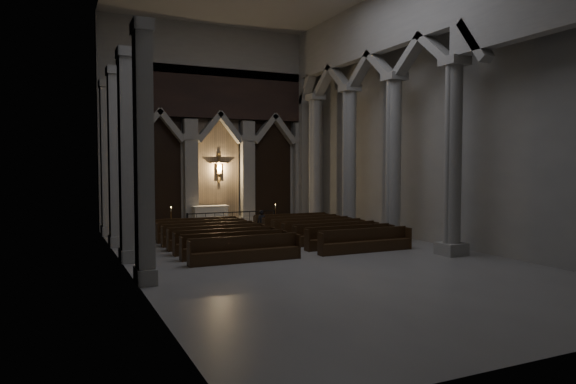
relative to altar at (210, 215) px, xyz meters
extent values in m
plane|color=gray|center=(0.77, -11.06, -0.71)|extent=(24.00, 24.00, 0.00)
cube|color=#9A9790|center=(0.77, 0.94, 5.29)|extent=(14.00, 0.10, 12.00)
cube|color=#9A9790|center=(-6.23, -11.06, 5.29)|extent=(0.10, 24.00, 12.00)
cube|color=#9A9790|center=(7.77, -11.06, 5.29)|extent=(0.10, 24.00, 12.00)
cube|color=#A09D95|center=(-4.63, 0.44, 2.49)|extent=(0.80, 0.50, 6.40)
cube|color=#A09D95|center=(-4.63, 0.44, -0.46)|extent=(1.05, 0.70, 0.50)
cube|color=#A09D95|center=(-4.63, 0.44, 4.64)|extent=(1.00, 0.65, 0.35)
cube|color=#A09D95|center=(-1.03, 0.44, 2.49)|extent=(0.80, 0.50, 6.40)
cube|color=#A09D95|center=(-1.03, 0.44, -0.46)|extent=(1.05, 0.70, 0.50)
cube|color=#A09D95|center=(-1.03, 0.44, 4.64)|extent=(1.00, 0.65, 0.35)
cube|color=#A09D95|center=(2.57, 0.44, 2.49)|extent=(0.80, 0.50, 6.40)
cube|color=#A09D95|center=(2.57, 0.44, -0.46)|extent=(1.05, 0.70, 0.50)
cube|color=#A09D95|center=(2.57, 0.44, 4.64)|extent=(1.00, 0.65, 0.35)
cube|color=#A09D95|center=(6.17, 0.44, 2.49)|extent=(0.80, 0.50, 6.40)
cube|color=#A09D95|center=(6.17, 0.44, -0.46)|extent=(1.05, 0.70, 0.50)
cube|color=#A09D95|center=(6.17, 0.44, 4.64)|extent=(1.00, 0.65, 0.35)
cube|color=black|center=(-2.83, 0.79, 2.79)|extent=(2.60, 0.15, 7.00)
cube|color=#967D60|center=(0.77, 0.79, 2.79)|extent=(2.60, 0.15, 7.00)
cube|color=black|center=(4.37, 0.79, 2.79)|extent=(2.60, 0.15, 7.00)
cube|color=black|center=(0.77, 0.44, 7.29)|extent=(12.00, 0.50, 3.00)
cube|color=#A09D95|center=(-5.43, 0.44, 3.79)|extent=(1.60, 0.50, 9.00)
cube|color=#A09D95|center=(6.97, 0.44, 3.79)|extent=(1.60, 0.50, 9.00)
cube|color=#A09D95|center=(0.77, 0.44, 9.79)|extent=(14.00, 0.50, 3.00)
plane|color=#FFDC72|center=(0.77, 0.76, 2.79)|extent=(1.50, 0.00, 1.50)
cube|color=brown|center=(0.77, 0.67, 2.79)|extent=(0.13, 0.08, 1.80)
cube|color=brown|center=(0.77, 0.67, 3.14)|extent=(1.10, 0.08, 0.13)
cube|color=tan|center=(0.77, 0.61, 2.74)|extent=(0.26, 0.10, 0.60)
sphere|color=tan|center=(0.77, 0.61, 3.14)|extent=(0.17, 0.17, 0.17)
cylinder|color=tan|center=(0.51, 0.61, 3.11)|extent=(0.45, 0.08, 0.08)
cylinder|color=tan|center=(1.03, 0.61, 3.11)|extent=(0.45, 0.08, 0.08)
cube|color=#A09D95|center=(6.27, -1.56, -0.46)|extent=(1.00, 1.00, 0.50)
cylinder|color=#A09D95|center=(6.27, -1.56, 3.29)|extent=(0.70, 0.70, 7.50)
cube|color=#A09D95|center=(6.27, -1.56, 7.14)|extent=(0.95, 0.95, 0.35)
cube|color=#A09D95|center=(6.27, -5.56, -0.46)|extent=(1.00, 1.00, 0.50)
cylinder|color=#A09D95|center=(6.27, -5.56, 3.29)|extent=(0.70, 0.70, 7.50)
cube|color=#A09D95|center=(6.27, -5.56, 7.14)|extent=(0.95, 0.95, 0.35)
cube|color=#A09D95|center=(6.27, -9.56, -0.46)|extent=(1.00, 1.00, 0.50)
cylinder|color=#A09D95|center=(6.27, -9.56, 3.29)|extent=(0.70, 0.70, 7.50)
cube|color=#A09D95|center=(6.27, -9.56, 7.14)|extent=(0.95, 0.95, 0.35)
cube|color=#A09D95|center=(6.27, -13.56, -0.46)|extent=(1.00, 1.00, 0.50)
cylinder|color=#A09D95|center=(6.27, -13.56, 3.29)|extent=(0.70, 0.70, 7.50)
cube|color=#A09D95|center=(6.27, -13.56, 7.14)|extent=(0.95, 0.95, 0.35)
cube|color=#A09D95|center=(6.27, -11.06, 9.89)|extent=(0.55, 24.00, 2.80)
cube|color=#A09D95|center=(6.27, 0.34, 3.89)|extent=(0.55, 1.20, 9.20)
cube|color=#A09D95|center=(-5.98, -1.56, -0.46)|extent=(0.60, 1.00, 0.50)
cube|color=#A09D95|center=(-5.98, -1.56, 3.29)|extent=(0.50, 0.80, 7.50)
cube|color=#A09D95|center=(-5.98, -1.56, 7.14)|extent=(0.60, 1.00, 0.35)
cube|color=#A09D95|center=(-5.98, -5.56, -0.46)|extent=(0.60, 1.00, 0.50)
cube|color=#A09D95|center=(-5.98, -5.56, 3.29)|extent=(0.50, 0.80, 7.50)
cube|color=#A09D95|center=(-5.98, -5.56, 7.14)|extent=(0.60, 1.00, 0.35)
cube|color=#A09D95|center=(-5.98, -9.56, -0.46)|extent=(0.60, 1.00, 0.50)
cube|color=#A09D95|center=(-5.98, -9.56, 3.29)|extent=(0.50, 0.80, 7.50)
cube|color=#A09D95|center=(-5.98, -9.56, 7.14)|extent=(0.60, 1.00, 0.35)
cube|color=#A09D95|center=(-5.98, -13.56, -0.46)|extent=(0.60, 1.00, 0.50)
cube|color=#A09D95|center=(-5.98, -13.56, 3.29)|extent=(0.50, 0.80, 7.50)
cube|color=#A09D95|center=(-5.98, -13.56, 7.14)|extent=(0.60, 1.00, 0.35)
cube|color=#A09D95|center=(0.77, -0.46, -0.63)|extent=(8.50, 2.60, 0.15)
cube|color=silver|center=(0.00, 0.00, -0.02)|extent=(2.01, 0.78, 1.06)
cube|color=white|center=(0.00, 0.00, 0.53)|extent=(2.18, 0.87, 0.04)
cube|color=black|center=(0.77, -1.89, 0.29)|extent=(5.21, 0.05, 0.05)
cube|color=black|center=(-1.83, -1.89, -0.18)|extent=(0.09, 0.09, 1.04)
cube|color=black|center=(3.38, -1.89, -0.18)|extent=(0.09, 0.09, 1.04)
cylinder|color=black|center=(-1.31, -1.89, -0.22)|extent=(0.02, 0.02, 0.96)
cylinder|color=black|center=(-0.79, -1.89, -0.22)|extent=(0.02, 0.02, 0.96)
cylinder|color=black|center=(-0.27, -1.89, -0.22)|extent=(0.02, 0.02, 0.96)
cylinder|color=black|center=(0.25, -1.89, -0.22)|extent=(0.02, 0.02, 0.96)
cylinder|color=black|center=(0.77, -1.89, -0.22)|extent=(0.02, 0.02, 0.96)
cylinder|color=black|center=(1.30, -1.89, -0.22)|extent=(0.02, 0.02, 0.96)
cylinder|color=black|center=(1.82, -1.89, -0.22)|extent=(0.02, 0.02, 0.96)
cylinder|color=black|center=(2.34, -1.89, -0.22)|extent=(0.02, 0.02, 0.96)
cylinder|color=black|center=(2.86, -1.89, -0.22)|extent=(0.02, 0.02, 0.96)
cylinder|color=olive|center=(-2.71, -1.83, -0.68)|extent=(0.24, 0.24, 0.05)
cylinder|color=olive|center=(-2.71, -1.83, -0.11)|extent=(0.04, 0.04, 1.15)
cylinder|color=olive|center=(-2.71, -1.83, 0.47)|extent=(0.12, 0.12, 0.02)
cylinder|color=beige|center=(-2.71, -1.83, 0.57)|extent=(0.05, 0.05, 0.20)
sphere|color=#FCBD58|center=(-2.71, -1.83, 0.69)|extent=(0.04, 0.04, 0.04)
cylinder|color=olive|center=(3.72, -1.27, -0.68)|extent=(0.22, 0.22, 0.05)
cylinder|color=olive|center=(3.72, -1.27, -0.15)|extent=(0.03, 0.03, 1.07)
cylinder|color=olive|center=(3.72, -1.27, 0.38)|extent=(0.11, 0.11, 0.02)
cylinder|color=beige|center=(3.72, -1.27, 0.48)|extent=(0.04, 0.04, 0.19)
sphere|color=#FCBD58|center=(3.72, -1.27, 0.59)|extent=(0.04, 0.04, 0.04)
cube|color=black|center=(-1.93, -4.15, -0.47)|extent=(4.36, 0.42, 0.47)
cube|color=black|center=(-1.93, -3.95, 0.02)|extent=(4.36, 0.07, 0.52)
cube|color=black|center=(-4.11, -4.15, -0.24)|extent=(0.06, 0.47, 0.93)
cube|color=black|center=(0.25, -4.15, -0.24)|extent=(0.06, 0.47, 0.93)
cube|color=black|center=(3.47, -4.15, -0.47)|extent=(4.36, 0.42, 0.47)
cube|color=black|center=(3.47, -3.95, 0.02)|extent=(4.36, 0.07, 0.52)
cube|color=black|center=(1.29, -4.15, -0.24)|extent=(0.06, 0.47, 0.93)
cube|color=black|center=(5.65, -4.15, -0.24)|extent=(0.06, 0.47, 0.93)
cube|color=black|center=(-1.93, -5.38, -0.47)|extent=(4.36, 0.42, 0.47)
cube|color=black|center=(-1.93, -5.18, 0.02)|extent=(4.36, 0.07, 0.52)
cube|color=black|center=(-4.11, -5.38, -0.24)|extent=(0.06, 0.47, 0.93)
cube|color=black|center=(0.25, -5.38, -0.24)|extent=(0.06, 0.47, 0.93)
cube|color=black|center=(3.47, -5.38, -0.47)|extent=(4.36, 0.42, 0.47)
cube|color=black|center=(3.47, -5.18, 0.02)|extent=(4.36, 0.07, 0.52)
cube|color=black|center=(1.29, -5.38, -0.24)|extent=(0.06, 0.47, 0.93)
cube|color=black|center=(5.65, -5.38, -0.24)|extent=(0.06, 0.47, 0.93)
cube|color=black|center=(-1.93, -6.61, -0.47)|extent=(4.36, 0.42, 0.47)
cube|color=black|center=(-1.93, -6.41, 0.02)|extent=(4.36, 0.07, 0.52)
cube|color=black|center=(-4.11, -6.61, -0.24)|extent=(0.06, 0.47, 0.93)
cube|color=black|center=(0.25, -6.61, -0.24)|extent=(0.06, 0.47, 0.93)
cube|color=black|center=(3.47, -6.61, -0.47)|extent=(4.36, 0.42, 0.47)
cube|color=black|center=(3.47, -6.41, 0.02)|extent=(4.36, 0.07, 0.52)
cube|color=black|center=(1.29, -6.61, -0.24)|extent=(0.06, 0.47, 0.93)
cube|color=black|center=(5.65, -6.61, -0.24)|extent=(0.06, 0.47, 0.93)
cube|color=black|center=(-1.93, -7.83, -0.47)|extent=(4.36, 0.42, 0.47)
cube|color=black|center=(-1.93, -7.64, 0.02)|extent=(4.36, 0.07, 0.52)
cube|color=black|center=(-4.11, -7.83, -0.24)|extent=(0.06, 0.47, 0.93)
cube|color=black|center=(0.25, -7.83, -0.24)|extent=(0.06, 0.47, 0.93)
cube|color=black|center=(3.47, -7.83, -0.47)|extent=(4.36, 0.42, 0.47)
cube|color=black|center=(3.47, -7.64, 0.02)|extent=(4.36, 0.07, 0.52)
cube|color=black|center=(1.29, -7.83, -0.24)|extent=(0.06, 0.47, 0.93)
cube|color=black|center=(5.65, -7.83, -0.24)|extent=(0.06, 0.47, 0.93)
cube|color=black|center=(-1.93, -9.06, -0.47)|extent=(4.36, 0.42, 0.47)
cube|color=black|center=(-1.93, -8.87, 0.02)|extent=(4.36, 0.07, 0.52)
cube|color=black|center=(-4.11, -9.06, -0.24)|extent=(0.06, 0.47, 0.93)
cube|color=black|center=(0.25, -9.06, -0.24)|extent=(0.06, 0.47, 0.93)
cube|color=black|center=(3.47, -9.06, -0.47)|extent=(4.36, 0.42, 0.47)
cube|color=black|center=(3.47, -8.87, 0.02)|extent=(4.36, 0.07, 0.52)
cube|color=black|center=(1.29, -9.06, -0.24)|extent=(0.06, 0.47, 0.93)
cube|color=black|center=(5.65, -9.06, -0.24)|extent=(0.06, 0.47, 0.93)
cube|color=black|center=(-1.93, -10.29, -0.47)|extent=(4.36, 0.42, 0.47)
cube|color=black|center=(-1.93, -10.09, 0.02)|extent=(4.36, 0.07, 0.52)
cube|color=black|center=(-4.11, -10.29, -0.24)|extent=(0.06, 0.47, 0.93)
cube|color=black|center=(0.25, -10.29, -0.24)|extent=(0.06, 0.47, 0.93)
cube|color=black|center=(3.47, -10.29, -0.47)|extent=(4.36, 0.42, 0.47)
cube|color=black|center=(3.47, -10.09, 0.02)|extent=(4.36, 0.07, 0.52)
cube|color=black|center=(1.29, -10.29, -0.24)|extent=(0.06, 0.47, 0.93)
cube|color=black|center=(5.65, -10.29, -0.24)|extent=(0.06, 0.47, 0.93)
cube|color=black|center=(-1.93, -11.52, -0.47)|extent=(4.36, 0.42, 0.47)
cube|color=black|center=(-1.93, -11.32, 0.02)|extent=(4.36, 0.07, 0.52)
cube|color=black|center=(-4.11, -11.52, -0.24)|extent=(0.06, 0.47, 0.93)
cube|color=black|center=(0.25, -11.52, -0.24)|extent=(0.06, 0.47, 0.93)
cube|color=black|center=(3.47, -11.52, -0.47)|extent=(4.36, 0.42, 0.47)
cube|color=black|center=(3.47, -11.32, 0.02)|extent=(4.36, 0.07, 0.52)
cube|color=black|center=(1.29, -11.52, -0.24)|extent=(0.06, 0.47, 0.93)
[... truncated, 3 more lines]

